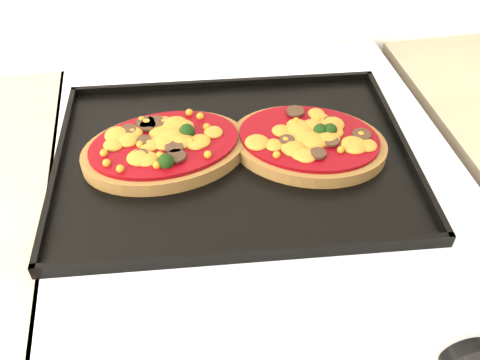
{
  "coord_description": "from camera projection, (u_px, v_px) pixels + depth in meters",
  "views": [
    {
      "loc": [
        -0.14,
        1.11,
        1.42
      ],
      "look_at": [
        -0.05,
        1.64,
        0.92
      ],
      "focal_mm": 40.0,
      "sensor_mm": 36.0,
      "label": 1
    }
  ],
  "objects": [
    {
      "name": "baking_tray",
      "position": [
        234.0,
        156.0,
        0.77
      ],
      "size": [
        0.53,
        0.41,
        0.02
      ],
      "primitive_type": "cube",
      "rotation": [
        0.0,
        0.0,
        -0.08
      ],
      "color": "black",
      "rests_on": "stove"
    },
    {
      "name": "pizza_right",
      "position": [
        309.0,
        141.0,
        0.77
      ],
      "size": [
        0.27,
        0.23,
        0.03
      ],
      "primitive_type": null,
      "rotation": [
        0.0,
        0.0,
        -0.37
      ],
      "color": "brown",
      "rests_on": "baking_tray"
    },
    {
      "name": "pizza_left",
      "position": [
        165.0,
        147.0,
        0.76
      ],
      "size": [
        0.25,
        0.19,
        0.03
      ],
      "primitive_type": null,
      "rotation": [
        0.0,
        0.0,
        0.12
      ],
      "color": "brown",
      "rests_on": "baking_tray"
    },
    {
      "name": "knob_right",
      "position": [
        467.0,
        358.0,
        0.61
      ],
      "size": [
        0.06,
        0.02,
        0.06
      ],
      "primitive_type": "cylinder",
      "rotation": [
        1.57,
        0.0,
        0.0
      ],
      "color": "black",
      "rests_on": "control_panel"
    },
    {
      "name": "stove",
      "position": [
        250.0,
        322.0,
        1.1
      ],
      "size": [
        0.6,
        0.6,
        0.91
      ],
      "primitive_type": "cube",
      "color": "white",
      "rests_on": "floor"
    }
  ]
}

